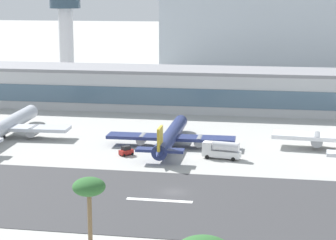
{
  "coord_description": "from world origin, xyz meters",
  "views": [
    {
      "loc": [
        17.53,
        -107.3,
        36.27
      ],
      "look_at": [
        -8.22,
        41.57,
        4.99
      ],
      "focal_mm": 65.4,
      "sensor_mm": 36.0,
      "label": 1
    }
  ],
  "objects": [
    {
      "name": "runway_centreline_dash_4",
      "position": [
        -1.72,
        -5.12,
        0.09
      ],
      "size": [
        12.0,
        1.2,
        0.01
      ],
      "primitive_type": "cube",
      "color": "white",
      "rests_on": "runway_strip"
    },
    {
      "name": "airliner_gold_tail_gate_1",
      "position": [
        -6.23,
        33.19,
        2.58
      ],
      "size": [
        31.03,
        38.8,
        8.1
      ],
      "rotation": [
        0.0,
        0.0,
        1.58
      ],
      "color": "navy",
      "rests_on": "ground_plane"
    },
    {
      "name": "service_baggage_tug_1",
      "position": [
        -14.96,
        24.38,
        1.05
      ],
      "size": [
        3.32,
        3.46,
        2.2
      ],
      "rotation": [
        0.0,
        0.0,
        0.85
      ],
      "color": "#B2231E",
      "rests_on": "ground_plane"
    },
    {
      "name": "distant_hotel_block",
      "position": [
        26.79,
        186.85,
        19.4
      ],
      "size": [
        122.51,
        35.57,
        38.79
      ],
      "primitive_type": "cube",
      "color": "#A8B2BC",
      "rests_on": "ground_plane"
    },
    {
      "name": "control_tower",
      "position": [
        -65.81,
        131.64,
        23.54
      ],
      "size": [
        13.33,
        13.33,
        36.12
      ],
      "color": "silver",
      "rests_on": "ground_plane"
    },
    {
      "name": "terminal_building",
      "position": [
        -7.9,
        84.1,
        6.49
      ],
      "size": [
        146.03,
        20.71,
        12.97
      ],
      "color": "#B7BABC",
      "rests_on": "ground_plane"
    },
    {
      "name": "service_fuel_truck_0",
      "position": [
        6.75,
        25.22,
        2.03
      ],
      "size": [
        8.81,
        3.98,
        3.95
      ],
      "rotation": [
        0.0,
        0.0,
        2.97
      ],
      "color": "white",
      "rests_on": "ground_plane"
    },
    {
      "name": "ground_plane",
      "position": [
        0.0,
        0.0,
        0.0
      ],
      "size": [
        1400.0,
        1400.0,
        0.0
      ],
      "primitive_type": "plane",
      "color": "#A8A8A3"
    },
    {
      "name": "airliner_black_tail_gate_0",
      "position": [
        -49.66,
        35.51,
        2.92
      ],
      "size": [
        33.63,
        43.85,
        9.15
      ],
      "rotation": [
        0.0,
        0.0,
        1.62
      ],
      "color": "silver",
      "rests_on": "ground_plane"
    },
    {
      "name": "runway_strip",
      "position": [
        0.0,
        -5.12,
        0.04
      ],
      "size": [
        800.0,
        34.26,
        0.08
      ],
      "primitive_type": "cube",
      "color": "#38383A",
      "rests_on": "ground_plane"
    },
    {
      "name": "palm_tree_3",
      "position": [
        -5.46,
        -34.48,
        11.28
      ],
      "size": [
        4.32,
        4.32,
        12.97
      ],
      "color": "brown",
      "rests_on": "ground_plane"
    }
  ]
}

